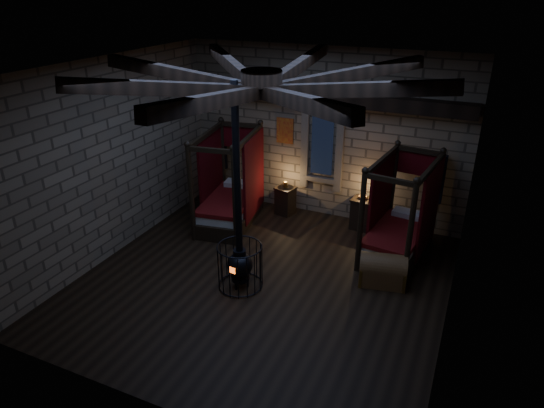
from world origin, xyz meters
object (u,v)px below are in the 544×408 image
at_px(bed_left, 230,200).
at_px(stove, 240,261).
at_px(trunk_left, 223,223).
at_px(trunk_right, 383,270).
at_px(bed_right, 399,232).

xyz_separation_m(bed_left, stove, (1.55, -2.46, 0.01)).
xyz_separation_m(trunk_left, stove, (1.41, -1.82, 0.32)).
bearing_deg(trunk_left, trunk_right, -26.15).
distance_m(bed_right, stove, 3.61).
bearing_deg(trunk_right, bed_left, 151.89).
height_order(trunk_left, stove, stove).
bearing_deg(trunk_right, stove, -165.34).
bearing_deg(trunk_left, stove, -70.27).
relative_size(bed_right, trunk_left, 2.48).
bearing_deg(bed_right, stove, -128.74).
relative_size(bed_right, trunk_right, 2.21).
height_order(trunk_left, trunk_right, trunk_right).
bearing_deg(bed_left, trunk_right, -25.79).
bearing_deg(trunk_right, trunk_left, 160.21).
height_order(bed_left, trunk_right, bed_left).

